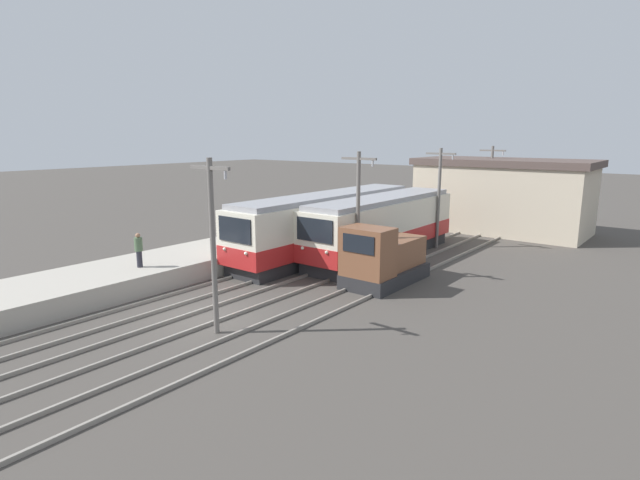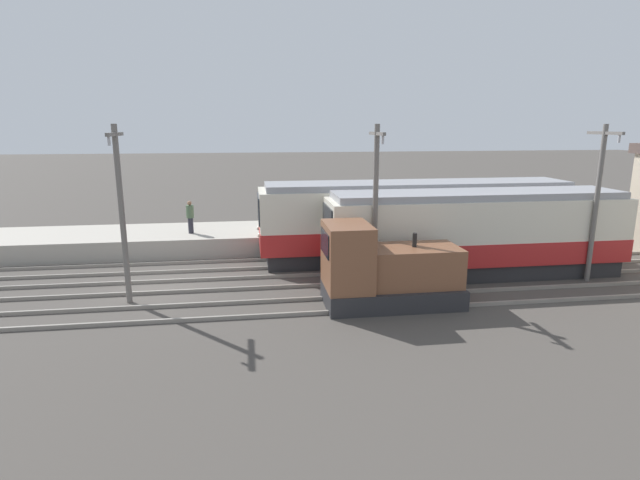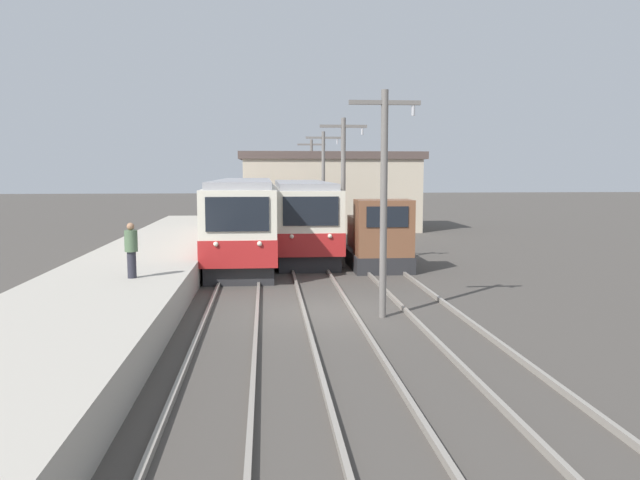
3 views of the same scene
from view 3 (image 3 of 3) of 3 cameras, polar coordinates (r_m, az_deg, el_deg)
The scene contains 14 objects.
ground_plane at distance 18.59m, azimuth 0.07°, elevation -6.61°, with size 200.00×200.00×0.00m, color #47423D.
platform_left at distance 18.99m, azimuth -19.14°, elevation -5.16°, with size 4.50×54.00×0.99m, color #ADA599.
track_left at distance 18.53m, azimuth -8.01°, elevation -6.49°, with size 1.54×60.00×0.14m.
track_center at distance 18.59m, azimuth 0.69°, elevation -6.38°, with size 1.54×60.00×0.14m.
track_right at distance 19.12m, azimuth 9.73°, elevation -6.12°, with size 1.54×60.00×0.14m.
commuter_train_left at distance 29.69m, azimuth -6.91°, elevation 1.61°, with size 2.84×15.02×3.76m.
commuter_train_center at distance 31.36m, azimuth -1.69°, elevation 1.81°, with size 2.84×12.87×3.64m.
shunting_locomotive at distance 27.03m, azimuth 5.26°, elevation 0.03°, with size 2.40×4.92×3.00m.
catenary_mast_near at distance 17.58m, azimuth 5.88°, elevation 4.16°, with size 2.00×0.20×6.39m.
catenary_mast_mid at distance 26.63m, azimuth 2.15°, elevation 4.92°, with size 2.00×0.20×6.39m.
catenary_mast_far at distance 35.75m, azimuth 0.32°, elevation 5.28°, with size 2.00×0.20×6.39m.
catenary_mast_distant at distance 44.88m, azimuth -0.77°, elevation 5.49°, with size 2.00×0.20×6.39m.
person_on_platform at distance 19.30m, azimuth -16.88°, elevation -0.72°, with size 0.38×0.38×1.65m.
station_building at distance 44.30m, azimuth 0.88°, elevation 4.51°, with size 12.60×6.30×5.45m.
Camera 3 is at (-1.60, -18.05, 4.16)m, focal length 35.00 mm.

